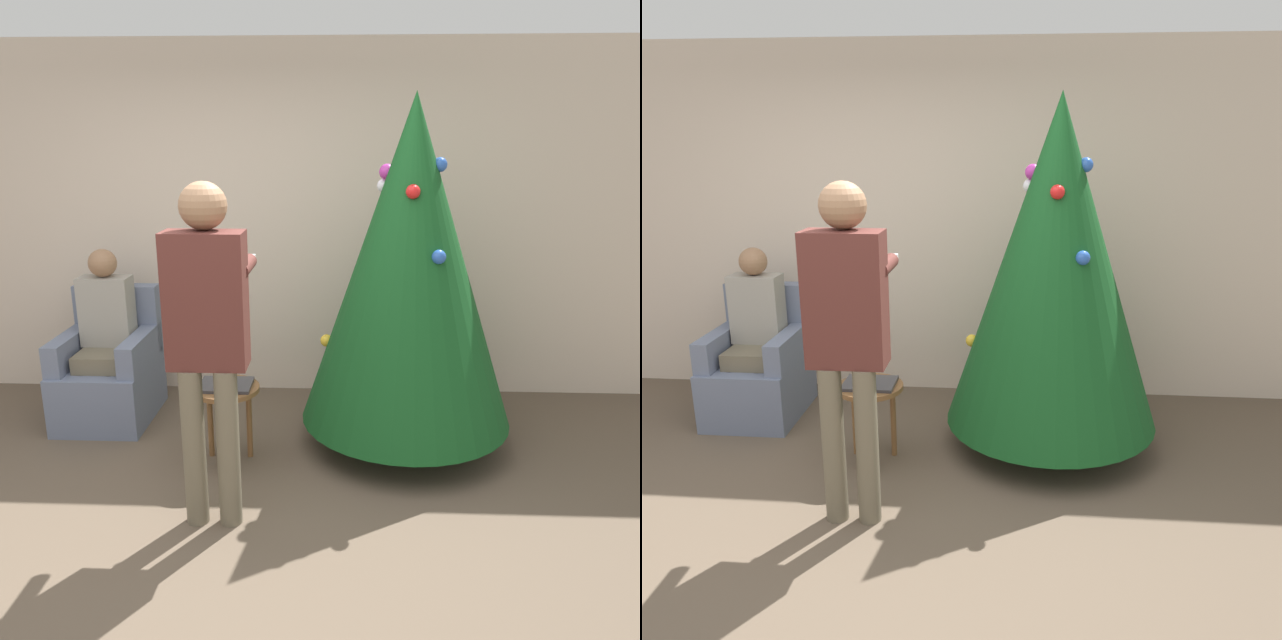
{
  "view_description": "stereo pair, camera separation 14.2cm",
  "coord_description": "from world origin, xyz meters",
  "views": [
    {
      "loc": [
        0.73,
        -2.6,
        1.99
      ],
      "look_at": [
        0.59,
        0.8,
        1.0
      ],
      "focal_mm": 35.0,
      "sensor_mm": 36.0,
      "label": 1
    },
    {
      "loc": [
        0.87,
        -2.59,
        1.99
      ],
      "look_at": [
        0.59,
        0.8,
        1.0
      ],
      "focal_mm": 35.0,
      "sensor_mm": 36.0,
      "label": 2
    }
  ],
  "objects": [
    {
      "name": "person_seated",
      "position": [
        -1.0,
        1.6,
        0.68
      ],
      "size": [
        0.36,
        0.46,
        1.25
      ],
      "color": "#6B604C",
      "rests_on": "ground_plane"
    },
    {
      "name": "armchair",
      "position": [
        -1.0,
        1.63,
        0.33
      ],
      "size": [
        0.63,
        0.75,
        0.94
      ],
      "color": "slate",
      "rests_on": "ground_plane"
    },
    {
      "name": "ground_plane",
      "position": [
        0.0,
        0.0,
        0.0
      ],
      "size": [
        14.0,
        14.0,
        0.0
      ],
      "primitive_type": "plane",
      "color": "brown"
    },
    {
      "name": "wall_back",
      "position": [
        0.0,
        2.23,
        1.35
      ],
      "size": [
        8.0,
        0.06,
        2.7
      ],
      "color": "beige",
      "rests_on": "ground_plane"
    },
    {
      "name": "laptop",
      "position": [
        -0.01,
        0.96,
        0.53
      ],
      "size": [
        0.32,
        0.25,
        0.02
      ],
      "color": "#38383D",
      "rests_on": "side_stool"
    },
    {
      "name": "person_standing",
      "position": [
        0.04,
        0.37,
        1.09
      ],
      "size": [
        0.42,
        0.57,
        1.8
      ],
      "color": "#6B604C",
      "rests_on": "ground_plane"
    },
    {
      "name": "christmas_tree",
      "position": [
        1.13,
        1.29,
        1.23
      ],
      "size": [
        1.38,
        1.38,
        2.27
      ],
      "color": "brown",
      "rests_on": "ground_plane"
    },
    {
      "name": "side_stool",
      "position": [
        -0.01,
        0.96,
        0.43
      ],
      "size": [
        0.42,
        0.42,
        0.52
      ],
      "color": "brown",
      "rests_on": "ground_plane"
    }
  ]
}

